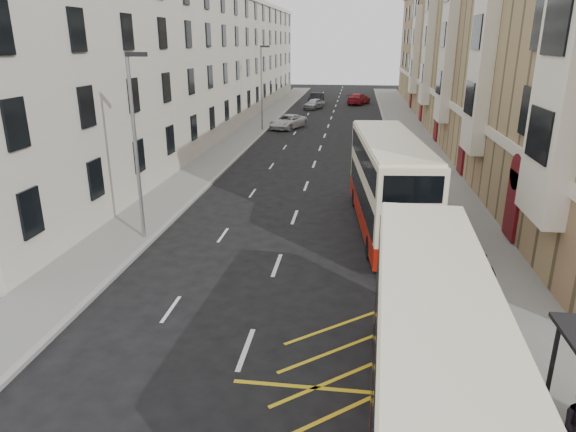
# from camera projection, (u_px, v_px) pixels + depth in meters

# --- Properties ---
(pavement_right) EXTENTS (4.00, 120.00, 0.15)m
(pavement_right) POSITION_uv_depth(u_px,v_px,m) (423.00, 160.00, 38.39)
(pavement_right) COLOR slate
(pavement_right) RESTS_ON ground
(pavement_left) EXTENTS (3.00, 120.00, 0.15)m
(pavement_left) POSITION_uv_depth(u_px,v_px,m) (221.00, 155.00, 40.32)
(pavement_left) COLOR slate
(pavement_left) RESTS_ON ground
(kerb_right) EXTENTS (0.25, 120.00, 0.15)m
(kerb_right) POSITION_uv_depth(u_px,v_px,m) (396.00, 160.00, 38.64)
(kerb_right) COLOR gray
(kerb_right) RESTS_ON ground
(kerb_left) EXTENTS (0.25, 120.00, 0.15)m
(kerb_left) POSITION_uv_depth(u_px,v_px,m) (240.00, 155.00, 40.13)
(kerb_left) COLOR gray
(kerb_left) RESTS_ON ground
(road_markings) EXTENTS (10.00, 110.00, 0.01)m
(road_markings) POSITION_uv_depth(u_px,v_px,m) (328.00, 127.00, 53.48)
(road_markings) COLOR silver
(road_markings) RESTS_ON ground
(terrace_right) EXTENTS (10.75, 79.00, 15.25)m
(terrace_right) POSITION_uv_depth(u_px,v_px,m) (484.00, 52.00, 49.54)
(terrace_right) COLOR #9B865A
(terrace_right) RESTS_ON ground
(terrace_left) EXTENTS (9.18, 79.00, 13.25)m
(terrace_left) POSITION_uv_depth(u_px,v_px,m) (201.00, 61.00, 53.51)
(terrace_left) COLOR beige
(terrace_left) RESTS_ON ground
(guard_railing) EXTENTS (0.06, 6.56, 1.01)m
(guard_railing) POSITION_uv_depth(u_px,v_px,m) (458.00, 308.00, 15.62)
(guard_railing) COLOR red
(guard_railing) RESTS_ON pavement_right
(street_lamp_near) EXTENTS (0.93, 0.18, 8.00)m
(street_lamp_near) POSITION_uv_depth(u_px,v_px,m) (136.00, 138.00, 21.82)
(street_lamp_near) COLOR gray
(street_lamp_near) RESTS_ON pavement_left
(street_lamp_far) EXTENTS (0.93, 0.18, 8.00)m
(street_lamp_far) POSITION_uv_depth(u_px,v_px,m) (262.00, 83.00, 49.95)
(street_lamp_far) COLOR gray
(street_lamp_far) RESTS_ON pavement_left
(double_decker_front) EXTENTS (2.84, 10.38, 4.10)m
(double_decker_front) POSITION_uv_depth(u_px,v_px,m) (430.00, 364.00, 10.86)
(double_decker_front) COLOR beige
(double_decker_front) RESTS_ON ground
(double_decker_rear) EXTENTS (3.57, 11.28, 4.42)m
(double_decker_rear) POSITION_uv_depth(u_px,v_px,m) (388.00, 184.00, 23.85)
(double_decker_rear) COLOR beige
(double_decker_rear) RESTS_ON ground
(pedestrian_far) EXTENTS (0.95, 0.41, 1.61)m
(pedestrian_far) POSITION_uv_depth(u_px,v_px,m) (482.00, 276.00, 17.54)
(pedestrian_far) COLOR black
(pedestrian_far) RESTS_ON pavement_right
(white_van) EXTENTS (3.96, 5.51, 1.39)m
(white_van) POSITION_uv_depth(u_px,v_px,m) (288.00, 122.00, 52.62)
(white_van) COLOR silver
(white_van) RESTS_ON ground
(car_silver) EXTENTS (2.95, 4.34, 1.37)m
(car_silver) POSITION_uv_depth(u_px,v_px,m) (314.00, 104.00, 67.56)
(car_silver) COLOR #B1B4B9
(car_silver) RESTS_ON ground
(car_dark) EXTENTS (2.01, 4.74, 1.52)m
(car_dark) POSITION_uv_depth(u_px,v_px,m) (316.00, 98.00, 73.10)
(car_dark) COLOR black
(car_dark) RESTS_ON ground
(car_red) EXTENTS (3.66, 5.66, 1.53)m
(car_red) POSITION_uv_depth(u_px,v_px,m) (359.00, 99.00, 72.67)
(car_red) COLOR maroon
(car_red) RESTS_ON ground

